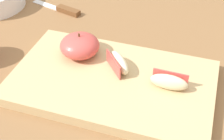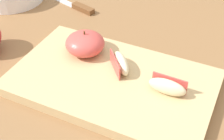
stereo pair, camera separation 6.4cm
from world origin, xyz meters
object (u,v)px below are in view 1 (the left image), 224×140
apple_wedge_front (169,82)px  apple_half_skin_up (80,46)px  cutting_board (112,82)px  paring_knife (64,10)px  apple_wedge_middle (119,63)px

apple_wedge_front → apple_half_skin_up: bearing=166.6°
cutting_board → paring_knife: size_ratio=2.52×
apple_half_skin_up → apple_wedge_middle: 0.10m
cutting_board → apple_half_skin_up: size_ratio=4.74×
apple_half_skin_up → apple_wedge_front: apple_half_skin_up is taller
cutting_board → apple_wedge_middle: bearing=82.5°
apple_wedge_front → paring_knife: size_ratio=0.45×
apple_half_skin_up → paring_knife: bearing=123.3°
apple_wedge_front → apple_wedge_middle: (-0.11, 0.03, 0.00)m
apple_wedge_front → apple_wedge_middle: 0.11m
cutting_board → paring_knife: 0.33m
apple_wedge_front → paring_knife: (-0.33, 0.24, -0.03)m
cutting_board → apple_wedge_front: size_ratio=5.55×
apple_half_skin_up → cutting_board: bearing=-30.6°
cutting_board → apple_wedge_middle: apple_wedge_middle is taller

